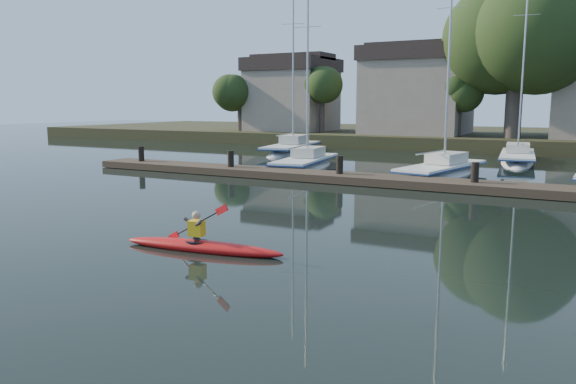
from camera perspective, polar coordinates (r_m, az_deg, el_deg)
The scene contains 8 objects.
ground at distance 12.51m, azimuth -7.20°, elevation -7.76°, with size 160.00×160.00×0.00m, color black.
kayak at distance 14.02m, azimuth -8.81°, elevation -5.24°, with size 4.34×1.13×1.38m.
dock at distance 24.99m, azimuth 11.60°, elevation 1.05°, with size 34.00×2.00×1.80m.
sailboat_1 at distance 31.33m, azimuth 1.81°, elevation 2.11°, with size 3.05×8.29×13.23m.
sailboat_2 at distance 29.06m, azimuth 15.35°, elevation 1.26°, with size 3.61×8.68×13.99m.
sailboat_5 at distance 40.91m, azimuth 0.40°, elevation 3.72°, with size 3.66×9.71×15.69m.
sailboat_6 at distance 37.20m, azimuth 22.22°, elevation 2.55°, with size 2.87×9.58×15.00m.
shore at distance 50.33m, azimuth 22.16°, elevation 7.97°, with size 90.00×25.25×12.75m.
Camera 1 is at (6.96, -9.76, 3.60)m, focal length 35.00 mm.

